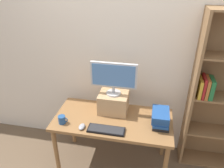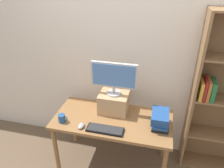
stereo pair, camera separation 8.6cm
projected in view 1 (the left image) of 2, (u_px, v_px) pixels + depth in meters
name	position (u px, v px, depth m)	size (l,w,h in m)	color
ground_plane	(113.00, 162.00, 2.82)	(12.00, 12.00, 0.00)	brown
back_wall	(120.00, 55.00, 2.60)	(7.00, 0.08, 2.60)	beige
desk	(113.00, 124.00, 2.52)	(1.34, 0.64, 0.71)	olive
riser_box	(114.00, 102.00, 2.56)	(0.33, 0.28, 0.24)	tan
computer_monitor	(114.00, 77.00, 2.40)	(0.52, 0.17, 0.39)	#B7B7BA
keyboard	(106.00, 130.00, 2.30)	(0.40, 0.13, 0.02)	black
computer_mouse	(82.00, 127.00, 2.33)	(0.06, 0.10, 0.04)	#99999E
book_stack	(161.00, 118.00, 2.34)	(0.19, 0.28, 0.18)	black
coffee_mug	(62.00, 120.00, 2.39)	(0.11, 0.08, 0.09)	#234C84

